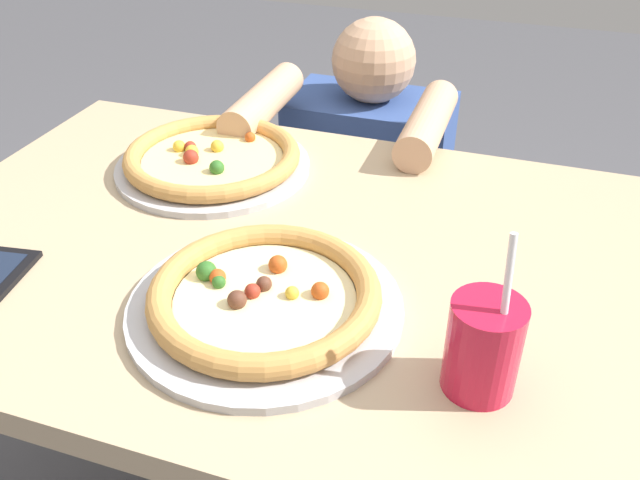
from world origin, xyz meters
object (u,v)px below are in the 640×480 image
object	(u,v)px
drink_cup_colored	(483,346)
pizza_near	(265,298)
diner_seated	(366,218)
pizza_far	(213,159)

from	to	relation	value
drink_cup_colored	pizza_near	bearing A→B (deg)	170.59
drink_cup_colored	diner_seated	xyz separation A→B (m)	(-0.34, 0.82, -0.39)
pizza_near	diner_seated	size ratio (longest dim) A/B	0.39
pizza_near	pizza_far	distance (m)	0.40
pizza_near	drink_cup_colored	size ratio (longest dim) A/B	1.76
pizza_far	diner_seated	world-z (taller)	diner_seated
pizza_near	pizza_far	bearing A→B (deg)	125.49
pizza_far	diner_seated	bearing A→B (deg)	69.98
drink_cup_colored	diner_seated	world-z (taller)	drink_cup_colored
pizza_near	diner_seated	distance (m)	0.86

